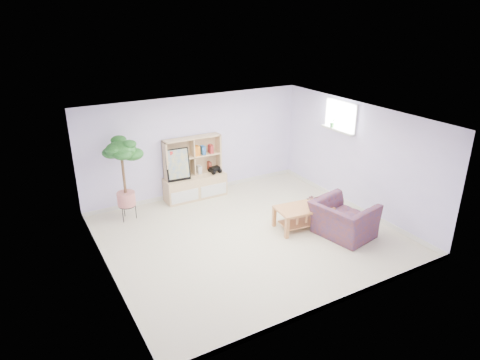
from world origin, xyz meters
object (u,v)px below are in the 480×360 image
coffee_table (303,217)px  floor_tree (124,180)px  storage_unit (195,169)px  armchair (343,217)px

coffee_table → floor_tree: size_ratio=0.63×
storage_unit → armchair: storage_unit is taller
storage_unit → coffee_table: bearing=-61.8°
coffee_table → armchair: size_ratio=1.02×
storage_unit → armchair: (1.79, -3.14, -0.33)m
floor_tree → armchair: 4.54m
storage_unit → coffee_table: size_ratio=1.30×
floor_tree → storage_unit: bearing=10.2°
storage_unit → floor_tree: (-1.73, -0.31, 0.17)m
coffee_table → armchair: (0.46, -0.67, 0.18)m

